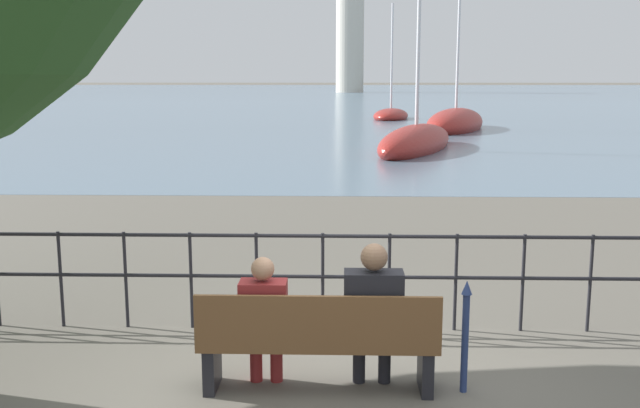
{
  "coord_description": "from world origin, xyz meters",
  "views": [
    {
      "loc": [
        0.18,
        -5.8,
        2.65
      ],
      "look_at": [
        0.0,
        0.5,
        1.54
      ],
      "focal_mm": 40.0,
      "sensor_mm": 36.0,
      "label": 1
    }
  ],
  "objects_px": {
    "harbor_lighthouse": "(350,37)",
    "park_bench": "(318,343)",
    "sailboat_0": "(416,142)",
    "sailboat_2": "(391,115)",
    "sailboat_1": "(456,123)",
    "closed_umbrella": "(465,330)",
    "seated_person_right": "(373,310)",
    "seated_person_left": "(264,316)"
  },
  "relations": [
    {
      "from": "seated_person_right",
      "to": "harbor_lighthouse",
      "type": "relative_size",
      "value": 0.06
    },
    {
      "from": "sailboat_0",
      "to": "sailboat_2",
      "type": "xyz_separation_m",
      "value": [
        0.53,
        21.22,
        -0.06
      ]
    },
    {
      "from": "seated_person_right",
      "to": "sailboat_2",
      "type": "bearing_deg",
      "value": 85.8
    },
    {
      "from": "closed_umbrella",
      "to": "sailboat_2",
      "type": "relative_size",
      "value": 0.13
    },
    {
      "from": "seated_person_left",
      "to": "seated_person_right",
      "type": "bearing_deg",
      "value": -0.47
    },
    {
      "from": "seated_person_left",
      "to": "sailboat_1",
      "type": "xyz_separation_m",
      "value": [
        6.7,
        31.85,
        -0.3
      ]
    },
    {
      "from": "sailboat_0",
      "to": "seated_person_right",
      "type": "bearing_deg",
      "value": -77.54
    },
    {
      "from": "sailboat_2",
      "to": "sailboat_0",
      "type": "bearing_deg",
      "value": -78.02
    },
    {
      "from": "park_bench",
      "to": "sailboat_0",
      "type": "bearing_deg",
      "value": 81.8
    },
    {
      "from": "sailboat_0",
      "to": "sailboat_1",
      "type": "height_order",
      "value": "sailboat_0"
    },
    {
      "from": "closed_umbrella",
      "to": "sailboat_2",
      "type": "bearing_deg",
      "value": 86.86
    },
    {
      "from": "park_bench",
      "to": "sailboat_2",
      "type": "relative_size",
      "value": 0.26
    },
    {
      "from": "park_bench",
      "to": "sailboat_0",
      "type": "height_order",
      "value": "sailboat_0"
    },
    {
      "from": "park_bench",
      "to": "sailboat_1",
      "type": "distance_m",
      "value": 32.53
    },
    {
      "from": "seated_person_left",
      "to": "closed_umbrella",
      "type": "distance_m",
      "value": 1.72
    },
    {
      "from": "park_bench",
      "to": "seated_person_left",
      "type": "height_order",
      "value": "seated_person_left"
    },
    {
      "from": "sailboat_2",
      "to": "seated_person_right",
      "type": "bearing_deg",
      "value": -80.78
    },
    {
      "from": "sailboat_1",
      "to": "sailboat_2",
      "type": "xyz_separation_m",
      "value": [
        -2.67,
        10.32,
        -0.1
      ]
    },
    {
      "from": "sailboat_2",
      "to": "harbor_lighthouse",
      "type": "xyz_separation_m",
      "value": [
        -1.54,
        95.84,
        10.61
      ]
    },
    {
      "from": "closed_umbrella",
      "to": "sailboat_1",
      "type": "relative_size",
      "value": 0.11
    },
    {
      "from": "seated_person_right",
      "to": "sailboat_1",
      "type": "bearing_deg",
      "value": 79.74
    },
    {
      "from": "closed_umbrella",
      "to": "sailboat_0",
      "type": "relative_size",
      "value": 0.11
    },
    {
      "from": "seated_person_left",
      "to": "harbor_lighthouse",
      "type": "xyz_separation_m",
      "value": [
        2.49,
        138.02,
        10.21
      ]
    },
    {
      "from": "closed_umbrella",
      "to": "sailboat_1",
      "type": "distance_m",
      "value": 32.27
    },
    {
      "from": "seated_person_right",
      "to": "harbor_lighthouse",
      "type": "bearing_deg",
      "value": 89.35
    },
    {
      "from": "park_bench",
      "to": "seated_person_right",
      "type": "relative_size",
      "value": 1.57
    },
    {
      "from": "harbor_lighthouse",
      "to": "closed_umbrella",
      "type": "bearing_deg",
      "value": -90.32
    },
    {
      "from": "closed_umbrella",
      "to": "sailboat_0",
      "type": "distance_m",
      "value": 21.07
    },
    {
      "from": "seated_person_right",
      "to": "sailboat_0",
      "type": "bearing_deg",
      "value": 83.03
    },
    {
      "from": "seated_person_left",
      "to": "seated_person_right",
      "type": "distance_m",
      "value": 0.94
    },
    {
      "from": "seated_person_right",
      "to": "closed_umbrella",
      "type": "distance_m",
      "value": 0.8
    },
    {
      "from": "sailboat_1",
      "to": "seated_person_left",
      "type": "bearing_deg",
      "value": -81.93
    },
    {
      "from": "seated_person_right",
      "to": "sailboat_2",
      "type": "distance_m",
      "value": 42.3
    },
    {
      "from": "seated_person_left",
      "to": "harbor_lighthouse",
      "type": "height_order",
      "value": "harbor_lighthouse"
    },
    {
      "from": "seated_person_left",
      "to": "sailboat_0",
      "type": "relative_size",
      "value": 0.13
    },
    {
      "from": "seated_person_left",
      "to": "sailboat_0",
      "type": "xyz_separation_m",
      "value": [
        3.5,
        20.95,
        -0.34
      ]
    },
    {
      "from": "sailboat_1",
      "to": "sailboat_2",
      "type": "relative_size",
      "value": 1.16
    },
    {
      "from": "seated_person_left",
      "to": "harbor_lighthouse",
      "type": "distance_m",
      "value": 138.42
    },
    {
      "from": "seated_person_left",
      "to": "park_bench",
      "type": "bearing_deg",
      "value": -10.0
    },
    {
      "from": "sailboat_0",
      "to": "sailboat_1",
      "type": "relative_size",
      "value": 1.03
    },
    {
      "from": "closed_umbrella",
      "to": "sailboat_2",
      "type": "xyz_separation_m",
      "value": [
        2.32,
        42.21,
        -0.3
      ]
    },
    {
      "from": "harbor_lighthouse",
      "to": "park_bench",
      "type": "bearing_deg",
      "value": -90.84
    }
  ]
}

